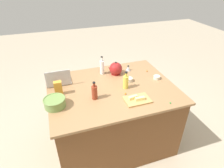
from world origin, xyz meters
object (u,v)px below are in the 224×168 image
(bottle_oil, at_px, (126,82))
(butter_stick_left, at_px, (133,97))
(cutting_board, at_px, (137,100))
(mixing_bowl_large, at_px, (55,102))
(bottle_soy, at_px, (95,92))
(laptop, at_px, (59,80))
(butter_stick_right, at_px, (140,99))
(ramekin_small, at_px, (157,77))
(kitchen_timer, at_px, (128,68))
(kettle, at_px, (116,69))
(ramekin_medium, at_px, (129,79))
(candy_bag, at_px, (58,88))
(bottle_vinegar, at_px, (102,67))

(bottle_oil, xyz_separation_m, butter_stick_left, (0.02, 0.26, -0.05))
(cutting_board, height_order, butter_stick_left, butter_stick_left)
(mixing_bowl_large, height_order, bottle_soy, bottle_soy)
(laptop, bearing_deg, bottle_soy, 127.82)
(butter_stick_right, relative_size, ramekin_small, 1.27)
(butter_stick_right, relative_size, kitchen_timer, 1.43)
(cutting_board, bearing_deg, kettle, -87.78)
(mixing_bowl_large, bearing_deg, cutting_board, 168.23)
(ramekin_small, xyz_separation_m, ramekin_medium, (0.37, -0.06, 0.00))
(butter_stick_right, distance_m, candy_bag, 0.94)
(bottle_vinegar, relative_size, butter_stick_right, 2.38)
(kettle, bearing_deg, butter_stick_right, 93.65)
(kitchen_timer, bearing_deg, laptop, 2.89)
(cutting_board, height_order, ramekin_small, ramekin_small)
(laptop, xyz_separation_m, bottle_soy, (-0.36, 0.46, 0.04))
(butter_stick_right, bearing_deg, ramekin_medium, -97.37)
(butter_stick_left, xyz_separation_m, ramekin_medium, (-0.12, -0.40, -0.01))
(butter_stick_left, relative_size, kitchen_timer, 1.43)
(mixing_bowl_large, relative_size, kitchen_timer, 3.04)
(butter_stick_left, height_order, kitchen_timer, kitchen_timer)
(bottle_soy, xyz_separation_m, bottle_vinegar, (-0.24, -0.54, 0.02))
(butter_stick_right, bearing_deg, butter_stick_left, -35.51)
(cutting_board, xyz_separation_m, butter_stick_left, (0.05, -0.02, 0.03))
(bottle_soy, height_order, candy_bag, bottle_soy)
(bottle_soy, height_order, bottle_vinegar, bottle_vinegar)
(cutting_board, relative_size, ramekin_small, 3.32)
(bottle_vinegar, bearing_deg, bottle_soy, 65.77)
(ramekin_medium, bearing_deg, kitchen_timer, -110.53)
(butter_stick_right, relative_size, candy_bag, 0.65)
(bottle_oil, relative_size, butter_stick_left, 2.02)
(bottle_oil, distance_m, kettle, 0.38)
(bottle_oil, relative_size, butter_stick_right, 2.02)
(bottle_oil, xyz_separation_m, bottle_vinegar, (0.17, -0.44, 0.02))
(ramekin_medium, bearing_deg, kettle, -67.29)
(bottle_oil, xyz_separation_m, cutting_board, (-0.03, 0.28, -0.08))
(laptop, distance_m, kitchen_timer, 0.98)
(cutting_board, height_order, ramekin_medium, ramekin_medium)
(laptop, xyz_separation_m, kettle, (-0.78, -0.01, 0.03))
(butter_stick_left, bearing_deg, laptop, -39.63)
(bottle_vinegar, height_order, butter_stick_left, bottle_vinegar)
(bottle_soy, bearing_deg, butter_stick_left, 157.43)
(bottle_vinegar, height_order, candy_bag, bottle_vinegar)
(bottle_oil, height_order, kettle, bottle_oil)
(kettle, bearing_deg, cutting_board, 92.22)
(butter_stick_left, bearing_deg, bottle_oil, -93.43)
(kettle, height_order, kitchen_timer, kettle)
(bottle_vinegar, bearing_deg, kitchen_timer, 176.05)
(kettle, relative_size, cutting_board, 0.74)
(mixing_bowl_large, height_order, bottle_oil, bottle_oil)
(kettle, xyz_separation_m, ramekin_small, (-0.48, 0.30, -0.06))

